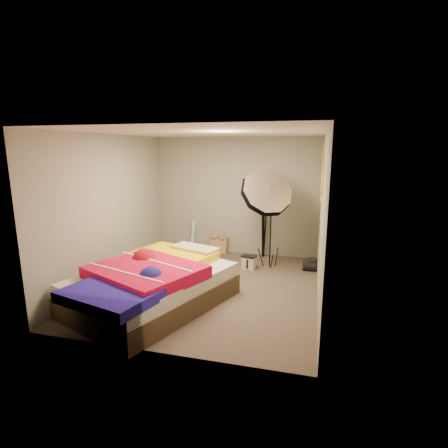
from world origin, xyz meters
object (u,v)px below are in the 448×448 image
(photo_umbrella, at_px, (266,194))
(bed, at_px, (153,283))
(camera_tripod, at_px, (264,226))
(duffel_bag, at_px, (312,265))
(camera_case, at_px, (249,263))
(tote_bag, at_px, (219,244))
(wrapping_roll, at_px, (193,236))

(photo_umbrella, bearing_deg, bed, -124.50)
(bed, bearing_deg, camera_tripod, 66.02)
(duffel_bag, xyz_separation_m, photo_umbrella, (-0.89, -0.14, 1.35))
(camera_case, xyz_separation_m, camera_tripod, (0.15, 0.84, 0.56))
(tote_bag, relative_size, camera_case, 1.57)
(tote_bag, height_order, camera_case, tote_bag)
(wrapping_roll, bearing_deg, duffel_bag, -14.39)
(bed, bearing_deg, camera_case, 60.61)
(photo_umbrella, relative_size, camera_tripod, 1.71)
(tote_bag, distance_m, wrapping_roll, 0.63)
(wrapping_roll, distance_m, camera_tripod, 1.63)
(duffel_bag, distance_m, camera_tripod, 1.33)
(duffel_bag, distance_m, bed, 3.09)
(camera_case, xyz_separation_m, photo_umbrella, (0.28, 0.06, 1.33))
(camera_case, distance_m, duffel_bag, 1.18)
(wrapping_roll, xyz_separation_m, photo_umbrella, (1.72, -0.81, 1.11))
(tote_bag, relative_size, camera_tripod, 0.32)
(wrapping_roll, distance_m, photo_umbrella, 2.20)
(bed, bearing_deg, wrapping_roll, 97.56)
(duffel_bag, bearing_deg, tote_bag, 155.96)
(tote_bag, distance_m, duffel_bag, 2.11)
(camera_tripod, bearing_deg, duffel_bag, -32.17)
(bed, bearing_deg, tote_bag, 85.02)
(camera_case, distance_m, camera_tripod, 1.02)
(camera_case, distance_m, photo_umbrella, 1.36)
(wrapping_roll, xyz_separation_m, camera_tripod, (1.59, -0.03, 0.34))
(camera_case, height_order, photo_umbrella, photo_umbrella)
(bed, xyz_separation_m, camera_tripod, (1.22, 2.75, 0.35))
(camera_case, height_order, duffel_bag, camera_case)
(wrapping_roll, height_order, photo_umbrella, photo_umbrella)
(duffel_bag, height_order, photo_umbrella, photo_umbrella)
(camera_case, relative_size, photo_umbrella, 0.12)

